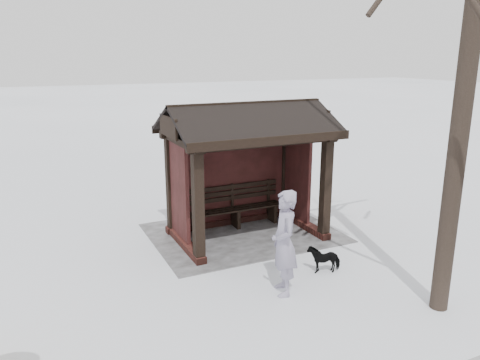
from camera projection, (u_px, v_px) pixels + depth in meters
name	position (u px, v px, depth m)	size (l,w,h in m)	color
ground	(247.00, 236.00, 10.83)	(120.00, 120.00, 0.00)	white
trampled_patch	(243.00, 233.00, 11.00)	(4.20, 3.20, 0.02)	gray
bus_shelter	(244.00, 143.00, 10.41)	(3.60, 2.40, 3.09)	#3B1B15
pedestrian	(284.00, 243.00, 8.02)	(0.68, 0.45, 1.87)	#9A92AB
dog	(324.00, 258.00, 9.03)	(0.28, 0.61, 0.52)	black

